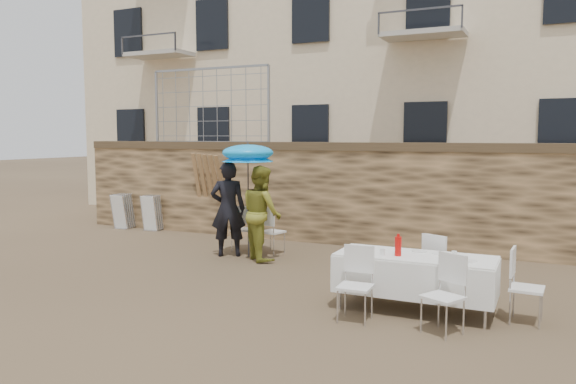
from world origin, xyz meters
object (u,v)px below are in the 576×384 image
at_px(couple_chair_right, 272,230).
at_px(chair_stack_left, 127,210).
at_px(soda_bottle, 398,246).
at_px(couple_chair_left, 242,228).
at_px(chair_stack_right, 155,212).
at_px(table_chair_side, 527,286).
at_px(man_suit, 228,209).
at_px(umbrella, 248,156).
at_px(table_chair_front_right, 443,295).
at_px(table_chair_back, 440,266).
at_px(banquet_table, 415,258).
at_px(table_chair_front_left, 355,285).
at_px(woman_dress, 262,213).

distance_m(couple_chair_right, chair_stack_left, 5.06).
xyz_separation_m(soda_bottle, chair_stack_left, (-8.12, 3.99, -0.45)).
bearing_deg(couple_chair_right, couple_chair_left, 12.90).
bearing_deg(chair_stack_right, table_chair_side, -23.00).
distance_m(man_suit, soda_bottle, 4.47).
xyz_separation_m(umbrella, soda_bottle, (3.53, -2.22, -1.08)).
bearing_deg(couple_chair_left, chair_stack_right, -38.07).
distance_m(table_chair_front_right, table_chair_back, 1.58).
distance_m(table_chair_back, table_chair_side, 1.39).
bearing_deg(chair_stack_left, couple_chair_left, -17.49).
bearing_deg(couple_chair_right, banquet_table, 156.56).
bearing_deg(soda_bottle, chair_stack_right, 151.05).
height_order(couple_chair_left, table_chair_front_left, same).
bearing_deg(banquet_table, couple_chair_right, 143.66).
relative_size(table_chair_front_right, table_chair_back, 1.00).
bearing_deg(table_chair_front_left, chair_stack_left, 146.69).
bearing_deg(table_chair_front_right, chair_stack_left, 179.23).
xyz_separation_m(soda_bottle, table_chair_side, (1.60, 0.25, -0.43)).
xyz_separation_m(couple_chair_left, table_chair_front_right, (4.63, -3.27, 0.00)).
xyz_separation_m(soda_bottle, chair_stack_right, (-7.22, 3.99, -0.45)).
bearing_deg(couple_chair_left, table_chair_back, 142.09).
xyz_separation_m(table_chair_side, chair_stack_right, (-8.82, 3.74, -0.02)).
bearing_deg(table_chair_front_left, couple_chair_left, 134.61).
height_order(couple_chair_left, table_chair_back, same).
bearing_deg(soda_bottle, woman_dress, 146.27).
bearing_deg(table_chair_front_right, couple_chair_right, 166.96).
height_order(table_chair_side, chair_stack_left, table_chair_side).
height_order(banquet_table, table_chair_side, table_chair_side).
xyz_separation_m(couple_chair_left, soda_bottle, (3.93, -2.67, 0.43)).
height_order(man_suit, table_chair_front_right, man_suit).
xyz_separation_m(table_chair_side, chair_stack_left, (-9.72, 3.74, -0.02)).
bearing_deg(table_chair_back, table_chair_front_left, 84.86).
height_order(man_suit, table_chair_front_left, man_suit).
relative_size(woman_dress, banquet_table, 0.87).
height_order(banquet_table, table_chair_front_right, table_chair_front_right).
bearing_deg(table_chair_back, couple_chair_right, -3.24).
distance_m(table_chair_side, chair_stack_right, 9.58).
bearing_deg(table_chair_front_right, soda_bottle, 166.15).
bearing_deg(chair_stack_left, umbrella, -21.09).
bearing_deg(chair_stack_left, table_chair_side, -21.07).
xyz_separation_m(couple_chair_right, chair_stack_right, (-3.99, 1.32, -0.02)).
bearing_deg(couple_chair_left, table_chair_front_left, 120.96).
relative_size(man_suit, banquet_table, 0.90).
distance_m(table_chair_front_left, chair_stack_right, 8.22).
distance_m(woman_dress, couple_chair_right, 0.70).
xyz_separation_m(couple_chair_left, chair_stack_right, (-3.29, 1.32, -0.02)).
distance_m(woman_dress, table_chair_front_right, 4.76).
bearing_deg(chair_stack_right, couple_chair_right, -18.31).
bearing_deg(table_chair_back, banquet_table, 98.12).
relative_size(soda_bottle, table_chair_front_right, 0.27).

